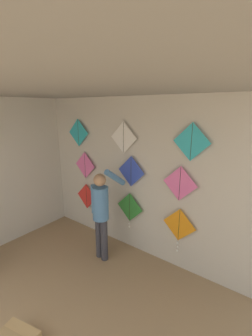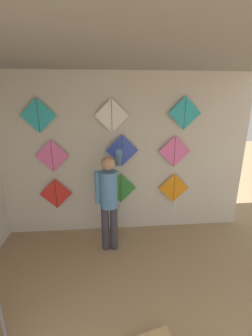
{
  "view_description": "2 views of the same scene",
  "coord_description": "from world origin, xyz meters",
  "px_view_note": "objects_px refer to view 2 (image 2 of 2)",
  "views": [
    {
      "loc": [
        2.32,
        0.63,
        2.61
      ],
      "look_at": [
        0.19,
        3.45,
        1.66
      ],
      "focal_mm": 24.0,
      "sensor_mm": 36.0,
      "label": 1
    },
    {
      "loc": [
        -0.13,
        -0.01,
        2.4
      ],
      "look_at": [
        0.17,
        3.45,
        1.29
      ],
      "focal_mm": 24.0,
      "sensor_mm": 36.0,
      "label": 2
    }
  ],
  "objects_px": {
    "kite_5": "(175,151)",
    "kite_3": "(52,156)",
    "kite_6": "(38,116)",
    "kite_7": "(112,116)",
    "kite_0": "(56,194)",
    "shopkeeper": "(109,196)",
    "kite_8": "(185,113)",
    "kite_2": "(174,190)",
    "kite_1": "(121,189)",
    "kite_4": "(122,151)"
  },
  "relations": [
    {
      "from": "kite_3",
      "to": "kite_4",
      "type": "distance_m",
      "value": 1.17
    },
    {
      "from": "kite_5",
      "to": "kite_6",
      "type": "distance_m",
      "value": 2.32
    },
    {
      "from": "kite_5",
      "to": "kite_6",
      "type": "height_order",
      "value": "kite_6"
    },
    {
      "from": "kite_6",
      "to": "kite_1",
      "type": "bearing_deg",
      "value": -0.03
    },
    {
      "from": "kite_6",
      "to": "kite_3",
      "type": "bearing_deg",
      "value": 0.0
    },
    {
      "from": "kite_3",
      "to": "kite_8",
      "type": "distance_m",
      "value": 2.31
    },
    {
      "from": "kite_4",
      "to": "kite_1",
      "type": "bearing_deg",
      "value": -178.58
    },
    {
      "from": "kite_5",
      "to": "shopkeeper",
      "type": "bearing_deg",
      "value": -155.44
    },
    {
      "from": "kite_0",
      "to": "shopkeeper",
      "type": "bearing_deg",
      "value": -29.73
    },
    {
      "from": "kite_3",
      "to": "kite_0",
      "type": "bearing_deg",
      "value": 180.0
    },
    {
      "from": "shopkeeper",
      "to": "kite_0",
      "type": "xyz_separation_m",
      "value": [
        -0.93,
        0.53,
        -0.17
      ]
    },
    {
      "from": "shopkeeper",
      "to": "kite_4",
      "type": "relative_size",
      "value": 3.02
    },
    {
      "from": "kite_5",
      "to": "kite_7",
      "type": "bearing_deg",
      "value": 180.0
    },
    {
      "from": "kite_3",
      "to": "kite_8",
      "type": "xyz_separation_m",
      "value": [
        2.21,
        0.0,
        0.68
      ]
    },
    {
      "from": "kite_4",
      "to": "kite_8",
      "type": "bearing_deg",
      "value": 0.0
    },
    {
      "from": "kite_7",
      "to": "kite_8",
      "type": "xyz_separation_m",
      "value": [
        1.21,
        0.0,
        0.03
      ]
    },
    {
      "from": "kite_4",
      "to": "kite_8",
      "type": "relative_size",
      "value": 1.0
    },
    {
      "from": "kite_4",
      "to": "kite_8",
      "type": "xyz_separation_m",
      "value": [
        1.04,
        0.0,
        0.61
      ]
    },
    {
      "from": "kite_2",
      "to": "kite_8",
      "type": "relative_size",
      "value": 1.38
    },
    {
      "from": "kite_8",
      "to": "kite_4",
      "type": "bearing_deg",
      "value": 180.0
    },
    {
      "from": "kite_8",
      "to": "kite_7",
      "type": "bearing_deg",
      "value": 180.0
    },
    {
      "from": "kite_0",
      "to": "kite_8",
      "type": "height_order",
      "value": "kite_8"
    },
    {
      "from": "kite_3",
      "to": "kite_7",
      "type": "relative_size",
      "value": 1.0
    },
    {
      "from": "shopkeeper",
      "to": "kite_6",
      "type": "height_order",
      "value": "kite_6"
    },
    {
      "from": "kite_4",
      "to": "kite_5",
      "type": "bearing_deg",
      "value": 0.0
    },
    {
      "from": "kite_1",
      "to": "kite_2",
      "type": "bearing_deg",
      "value": -0.02
    },
    {
      "from": "kite_4",
      "to": "kite_5",
      "type": "relative_size",
      "value": 1.0
    },
    {
      "from": "kite_0",
      "to": "kite_1",
      "type": "bearing_deg",
      "value": -0.03
    },
    {
      "from": "kite_5",
      "to": "kite_2",
      "type": "bearing_deg",
      "value": -1.78
    },
    {
      "from": "kite_0",
      "to": "kite_6",
      "type": "xyz_separation_m",
      "value": [
        -0.15,
        0.0,
        1.34
      ]
    },
    {
      "from": "kite_0",
      "to": "kite_7",
      "type": "xyz_separation_m",
      "value": [
        1.0,
        0.0,
        1.34
      ]
    },
    {
      "from": "kite_5",
      "to": "kite_7",
      "type": "xyz_separation_m",
      "value": [
        -1.08,
        0.0,
        0.61
      ]
    },
    {
      "from": "kite_1",
      "to": "kite_3",
      "type": "xyz_separation_m",
      "value": [
        -1.14,
        0.0,
        0.65
      ]
    },
    {
      "from": "shopkeeper",
      "to": "kite_1",
      "type": "bearing_deg",
      "value": 72.04
    },
    {
      "from": "kite_5",
      "to": "kite_0",
      "type": "bearing_deg",
      "value": 180.0
    },
    {
      "from": "kite_7",
      "to": "kite_3",
      "type": "bearing_deg",
      "value": 180.0
    },
    {
      "from": "kite_0",
      "to": "kite_8",
      "type": "distance_m",
      "value": 2.6
    },
    {
      "from": "kite_1",
      "to": "shopkeeper",
      "type": "bearing_deg",
      "value": -112.25
    },
    {
      "from": "kite_4",
      "to": "kite_5",
      "type": "height_order",
      "value": "kite_4"
    },
    {
      "from": "kite_5",
      "to": "kite_8",
      "type": "bearing_deg",
      "value": 0.0
    },
    {
      "from": "kite_4",
      "to": "kite_6",
      "type": "height_order",
      "value": "kite_6"
    },
    {
      "from": "kite_0",
      "to": "kite_5",
      "type": "height_order",
      "value": "kite_5"
    },
    {
      "from": "kite_5",
      "to": "kite_3",
      "type": "bearing_deg",
      "value": 180.0
    },
    {
      "from": "kite_6",
      "to": "kite_7",
      "type": "relative_size",
      "value": 1.0
    },
    {
      "from": "kite_2",
      "to": "kite_1",
      "type": "bearing_deg",
      "value": 179.98
    },
    {
      "from": "kite_5",
      "to": "kite_6",
      "type": "xyz_separation_m",
      "value": [
        -2.23,
        0.0,
        0.62
      ]
    },
    {
      "from": "kite_3",
      "to": "kite_7",
      "type": "xyz_separation_m",
      "value": [
        1.0,
        0.0,
        0.65
      ]
    },
    {
      "from": "kite_2",
      "to": "kite_8",
      "type": "bearing_deg",
      "value": 0.58
    },
    {
      "from": "shopkeeper",
      "to": "kite_3",
      "type": "relative_size",
      "value": 3.02
    },
    {
      "from": "kite_3",
      "to": "kite_7",
      "type": "height_order",
      "value": "kite_7"
    }
  ]
}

